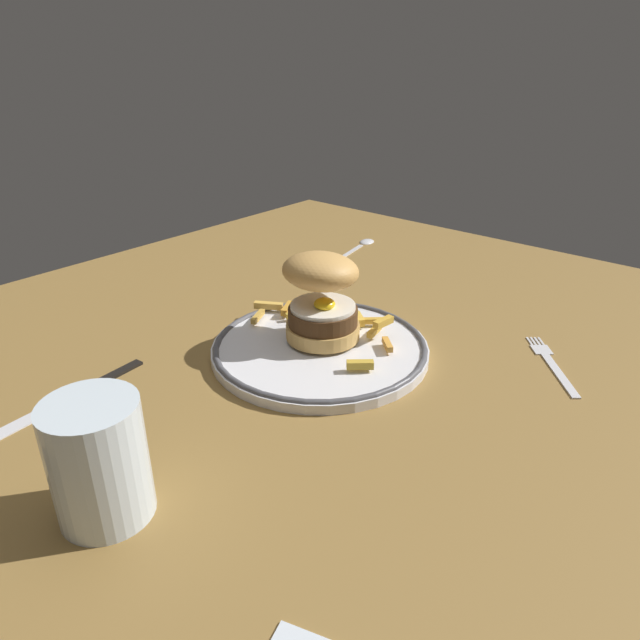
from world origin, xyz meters
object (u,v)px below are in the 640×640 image
dinner_plate (320,347)px  burger (322,294)px  spoon (364,242)px  fork (551,362)px  knife (85,389)px  water_glass (100,469)px

dinner_plate → burger: bearing=33.2°
spoon → dinner_plate: bearing=-150.5°
fork → knife: knife is taller
water_glass → spoon: 75.07cm
dinner_plate → fork: bearing=-54.9°
fork → water_glass: bearing=158.6°
knife → dinner_plate: bearing=-31.3°
fork → spoon: 50.14cm
dinner_plate → knife: bearing=148.7°
dinner_plate → knife: dinner_plate is taller
knife → water_glass: bearing=-114.0°
dinner_plate → spoon: bearing=29.5°
fork → spoon: bearing=63.2°
water_glass → fork: water_glass is taller
burger → spoon: burger is taller
dinner_plate → water_glass: water_glass is taller
water_glass → knife: (8.19, 18.43, -4.18)cm
water_glass → fork: bearing=-21.4°
fork → dinner_plate: bearing=125.1°
water_glass → knife: size_ratio=0.58×
burger → dinner_plate: bearing=-146.8°
burger → knife: size_ratio=0.63×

